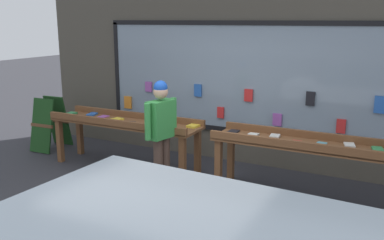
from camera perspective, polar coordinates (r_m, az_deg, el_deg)
The scene contains 7 objects.
ground_plane at distance 5.78m, azimuth -2.88°, elevation -12.00°, with size 40.00×40.00×0.00m, color #2D2D33.
shopfront_facade at distance 7.39m, azimuth 7.00°, elevation 7.78°, with size 8.13×0.29×3.60m.
display_table_left at distance 7.22m, azimuth -8.91°, elevation -0.79°, with size 2.66×0.71×0.91m.
display_table_right at distance 5.97m, azimuth 15.40°, elevation -3.84°, with size 2.66×0.67×0.94m.
person_browsing at distance 6.24m, azimuth -4.12°, elevation -0.93°, with size 0.30×0.64×1.62m.
small_dog at distance 6.45m, azimuth -7.82°, elevation -6.95°, with size 0.28×0.52×0.38m.
sandwich_board_sign at distance 8.71m, azimuth -18.38°, elevation -0.39°, with size 0.54×0.72×1.01m.
Camera 1 is at (2.68, -4.49, 2.47)m, focal length 40.00 mm.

